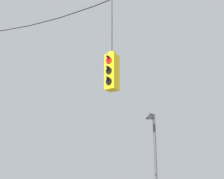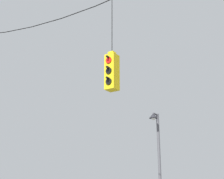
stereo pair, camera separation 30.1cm
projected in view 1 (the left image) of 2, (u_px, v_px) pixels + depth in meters
The scene contains 3 objects.
span_wire at pixel (77, 7), 11.92m from camera, with size 10.53×0.03×0.63m.
traffic_light_over_intersection at pixel (112, 72), 10.40m from camera, with size 0.34×0.58×3.10m.
street_lamp at pixel (154, 154), 14.50m from camera, with size 0.37×0.66×5.13m.
Camera 1 is at (6.53, -8.77, 1.62)m, focal length 55.00 mm.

